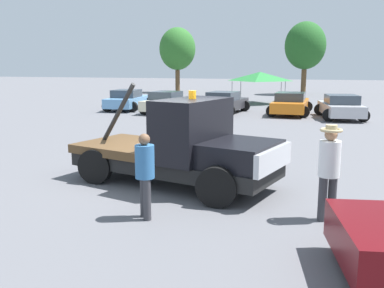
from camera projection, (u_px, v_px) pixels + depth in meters
ground_plane at (173, 184)px, 10.83m from camera, size 160.00×160.00×0.00m
tow_truck at (184, 149)px, 10.49m from camera, size 5.66×3.33×2.51m
person_near_truck at (329, 165)px, 8.09m from camera, size 0.41×0.41×1.87m
person_at_hood at (145, 170)px, 8.22m from camera, size 0.37×0.37×1.68m
parked_car_skyblue at (128, 100)px, 28.56m from camera, size 2.67×4.73×1.34m
parked_car_cream at (167, 102)px, 26.73m from camera, size 2.62×4.50×1.34m
parked_car_charcoal at (224, 103)px, 26.37m from camera, size 2.73×4.77×1.34m
parked_car_orange at (290, 104)px, 25.77m from camera, size 2.54×4.80×1.34m
parked_car_silver at (341, 107)px, 23.77m from camera, size 2.88×4.55×1.34m
canopy_tent_green at (260, 76)px, 32.62m from camera, size 3.65×3.65×2.42m
tree_left at (177, 49)px, 45.43m from camera, size 3.84×3.84×6.85m
tree_center at (305, 46)px, 42.11m from camera, size 4.00×4.00×7.14m
traffic_cone at (268, 157)px, 12.75m from camera, size 0.40×0.40×0.55m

